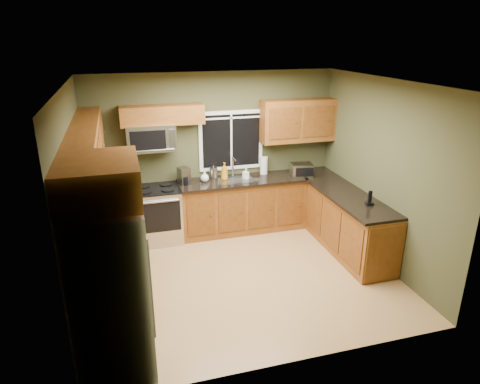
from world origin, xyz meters
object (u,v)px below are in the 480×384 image
toaster_oven (301,170)px  soap_bottle_c (205,176)px  soap_bottle_a (224,171)px  soap_bottle_b (246,174)px  coffee_maker (184,176)px  kettle (213,172)px  range (157,214)px  microwave (151,137)px  cordless_phone (370,201)px  paper_towel_roll (264,165)px  refrigerator (111,289)px

toaster_oven → soap_bottle_c: 1.68m
soap_bottle_a → soap_bottle_b: size_ratio=1.63×
coffee_maker → kettle: (0.52, 0.13, -0.01)m
range → toaster_oven: toaster_oven is taller
range → toaster_oven: size_ratio=2.34×
soap_bottle_a → soap_bottle_c: 0.35m
soap_bottle_c → microwave: bearing=175.7°
range → cordless_phone: cordless_phone is taller
toaster_oven → soap_bottle_a: (-1.32, 0.19, 0.04)m
range → paper_towel_roll: size_ratio=2.77×
toaster_oven → soap_bottle_a: bearing=171.9°
soap_bottle_a → range: bearing=-175.6°
refrigerator → cordless_phone: bearing=18.0°
soap_bottle_b → coffee_maker: bearing=178.8°
microwave → soap_bottle_a: microwave is taller
kettle → paper_towel_roll: paper_towel_roll is taller
refrigerator → toaster_oven: (3.18, 2.67, 0.15)m
refrigerator → toaster_oven: 4.16m
refrigerator → paper_towel_roll: bearing=48.9°
kettle → soap_bottle_c: 0.21m
range → soap_bottle_a: (1.17, 0.09, 0.62)m
toaster_oven → coffee_maker: 2.02m
paper_towel_roll → coffee_maker: bearing=-173.7°
range → toaster_oven: (2.49, -0.10, 0.58)m
refrigerator → cordless_phone: refrigerator is taller
paper_towel_roll → cordless_phone: (0.99, -1.81, -0.09)m
refrigerator → soap_bottle_a: 3.42m
coffee_maker → soap_bottle_a: bearing=3.0°
soap_bottle_a → coffee_maker: bearing=-177.0°
coffee_maker → soap_bottle_c: (0.35, 0.02, -0.04)m
kettle → soap_bottle_b: size_ratio=1.37×
refrigerator → range: 2.89m
kettle → soap_bottle_a: size_ratio=0.84×
cordless_phone → soap_bottle_b: bearing=130.1°
refrigerator → paper_towel_roll: refrigerator is taller
kettle → toaster_oven: bearing=-10.6°
paper_towel_roll → soap_bottle_a: (-0.74, -0.12, -0.00)m
soap_bottle_c → coffee_maker: bearing=-176.5°
paper_towel_roll → kettle: bearing=-178.1°
soap_bottle_a → soap_bottle_c: soap_bottle_a is taller
coffee_maker → kettle: coffee_maker is taller
paper_towel_roll → soap_bottle_b: (-0.38, -0.18, -0.06)m
soap_bottle_c → cordless_phone: 2.67m
range → soap_bottle_a: size_ratio=3.16×
range → paper_towel_roll: bearing=6.3°
kettle → paper_towel_roll: bearing=1.9°
coffee_maker → cordless_phone: size_ratio=1.26×
coffee_maker → cordless_phone: (2.43, -1.65, -0.06)m
soap_bottle_a → soap_bottle_b: bearing=-9.2°
soap_bottle_a → toaster_oven: bearing=-8.1°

